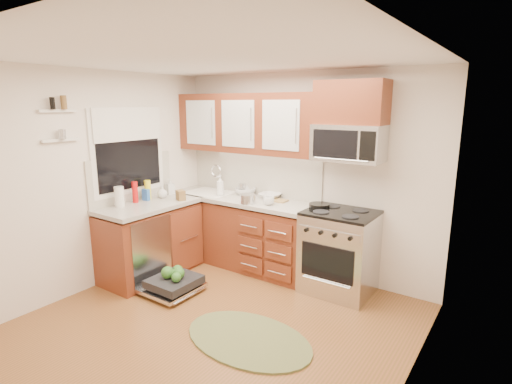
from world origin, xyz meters
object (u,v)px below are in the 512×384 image
Objects in this scene: stock_pot at (248,199)px; cutting_board at (277,200)px; paper_towel_roll at (119,197)px; microwave at (349,143)px; dishwasher at (172,284)px; range at (339,252)px; bowl_b at (245,191)px; rug at (248,339)px; skillet at (319,205)px; upper_cabinets at (246,123)px; cup at (269,201)px; bowl_a at (270,196)px; sink at (209,201)px.

stock_pot is 0.39m from cutting_board.
paper_towel_roll is at bearing -139.14° from stock_pot.
dishwasher is at bearing -140.93° from microwave.
bowl_b reaches higher than range.
stock_pot reaches higher than rug.
skillet is at bearing 15.64° from stock_pot.
range is 1.01m from cutting_board.
cutting_board is (0.51, -0.04, -0.94)m from upper_cabinets.
cup is (0.57, -0.30, 0.01)m from bowl_b.
bowl_a is (0.36, 0.03, -0.92)m from upper_cabinets.
sink is 1.66m from skillet.
rug is at bearing -53.68° from upper_cabinets.
microwave is 3.12× the size of paper_towel_roll.
range reaches higher than rug.
cup reaches higher than sink.
sink is 2.28× the size of bowl_a.
bowl_a is 0.39m from bowl_b.
microwave reaches higher than paper_towel_roll.
cup is at bearing -27.67° from bowl_b.
bowl_b is (-1.44, 0.05, -0.73)m from microwave.
dishwasher reaches higher than rug.
stock_pot reaches higher than bowl_a.
bowl_b is at bearing 129.59° from stock_pot.
bowl_b is (-0.54, 0.07, 0.03)m from cutting_board.
sink is 2.31m from rug.
bowl_b is (-0.39, 0.00, 0.01)m from bowl_a.
cutting_board reaches higher than rug.
skillet is at bearing -7.00° from bowl_b.
paper_towel_roll is (-2.28, -1.33, -0.65)m from microwave.
sink is 0.91m from bowl_a.
paper_towel_roll reaches higher than sink.
bowl_a reaches higher than dishwasher.
microwave is 1.16m from cup.
bowl_b reaches higher than dishwasher.
skillet is at bearing 14.62° from cup.
bowl_b is at bearing 178.01° from microwave.
cup reaches higher than range.
microwave is 0.60× the size of rug.
microwave is 2.13m from sink.
skillet reaches higher than rug.
upper_cabinets is 1.42m from microwave.
stock_pot is (-0.86, 1.19, 0.97)m from rug.
upper_cabinets is at bearing 57.09° from paper_towel_roll.
rug is 1.71m from cup.
paper_towel_roll is at bearing -152.11° from range.
sink is at bearing 140.07° from rug.
dishwasher is 1.30m from rug.
dishwasher is at bearing -137.43° from skillet.
cup reaches higher than rug.
bowl_b is 2.12× the size of cup.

